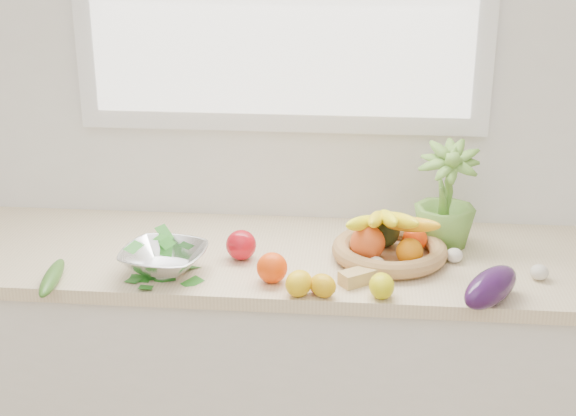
# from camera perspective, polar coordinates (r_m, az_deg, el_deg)

# --- Properties ---
(back_wall) EXTENTS (4.50, 0.02, 2.70)m
(back_wall) POSITION_cam_1_polar(r_m,az_deg,el_deg) (2.56, -0.45, 8.85)
(back_wall) COLOR white
(back_wall) RESTS_ON ground
(counter_cabinet) EXTENTS (2.20, 0.58, 0.86)m
(counter_cabinet) POSITION_cam_1_polar(r_m,az_deg,el_deg) (2.64, -1.07, -12.51)
(counter_cabinet) COLOR silver
(counter_cabinet) RESTS_ON ground
(countertop) EXTENTS (2.24, 0.62, 0.04)m
(countertop) POSITION_cam_1_polar(r_m,az_deg,el_deg) (2.42, -1.13, -3.56)
(countertop) COLOR beige
(countertop) RESTS_ON counter_cabinet
(orange_loose) EXTENTS (0.10, 0.10, 0.09)m
(orange_loose) POSITION_cam_1_polar(r_m,az_deg,el_deg) (2.21, -1.14, -4.27)
(orange_loose) COLOR #F14107
(orange_loose) RESTS_ON countertop
(lemon_a) EXTENTS (0.07, 0.09, 0.07)m
(lemon_a) POSITION_cam_1_polar(r_m,az_deg,el_deg) (2.14, 6.67, -5.52)
(lemon_a) COLOR #D4CC0B
(lemon_a) RESTS_ON countertop
(lemon_b) EXTENTS (0.09, 0.10, 0.07)m
(lemon_b) POSITION_cam_1_polar(r_m,az_deg,el_deg) (2.14, 0.77, -5.38)
(lemon_b) COLOR #ECB60C
(lemon_b) RESTS_ON countertop
(lemon_c) EXTENTS (0.10, 0.10, 0.06)m
(lemon_c) POSITION_cam_1_polar(r_m,az_deg,el_deg) (2.14, 2.50, -5.53)
(lemon_c) COLOR #DDA00C
(lemon_c) RESTS_ON countertop
(apple) EXTENTS (0.11, 0.11, 0.09)m
(apple) POSITION_cam_1_polar(r_m,az_deg,el_deg) (2.35, -3.35, -2.64)
(apple) COLOR #B10E18
(apple) RESTS_ON countertop
(ginger) EXTENTS (0.13, 0.11, 0.04)m
(ginger) POSITION_cam_1_polar(r_m,az_deg,el_deg) (2.22, 5.21, -4.85)
(ginger) COLOR tan
(ginger) RESTS_ON countertop
(garlic_a) EXTENTS (0.07, 0.07, 0.04)m
(garlic_a) POSITION_cam_1_polar(r_m,az_deg,el_deg) (2.30, 6.30, -3.99)
(garlic_a) COLOR white
(garlic_a) RESTS_ON countertop
(garlic_b) EXTENTS (0.06, 0.06, 0.04)m
(garlic_b) POSITION_cam_1_polar(r_m,az_deg,el_deg) (2.39, 11.74, -3.32)
(garlic_b) COLOR white
(garlic_b) RESTS_ON countertop
(garlic_c) EXTENTS (0.05, 0.05, 0.04)m
(garlic_c) POSITION_cam_1_polar(r_m,az_deg,el_deg) (2.34, 17.44, -4.38)
(garlic_c) COLOR beige
(garlic_c) RESTS_ON countertop
(eggplant) EXTENTS (0.21, 0.24, 0.09)m
(eggplant) POSITION_cam_1_polar(r_m,az_deg,el_deg) (2.16, 14.22, -5.47)
(eggplant) COLOR #2D103C
(eggplant) RESTS_ON countertop
(cucumber) EXTENTS (0.07, 0.24, 0.04)m
(cucumber) POSITION_cam_1_polar(r_m,az_deg,el_deg) (2.29, -16.43, -4.77)
(cucumber) COLOR #2E5A1A
(cucumber) RESTS_ON countertop
(radish) EXTENTS (0.04, 0.04, 0.03)m
(radish) POSITION_cam_1_polar(r_m,az_deg,el_deg) (2.16, 2.00, -5.69)
(radish) COLOR #D31A46
(radish) RESTS_ON countertop
(potted_herb) EXTENTS (0.21, 0.21, 0.33)m
(potted_herb) POSITION_cam_1_polar(r_m,az_deg,el_deg) (2.45, 11.15, 0.80)
(potted_herb) COLOR #639737
(potted_herb) RESTS_ON countertop
(fruit_basket) EXTENTS (0.39, 0.39, 0.18)m
(fruit_basket) POSITION_cam_1_polar(r_m,az_deg,el_deg) (2.36, 7.17, -2.52)
(fruit_basket) COLOR tan
(fruit_basket) RESTS_ON countertop
(colander_with_spinach) EXTENTS (0.27, 0.27, 0.12)m
(colander_with_spinach) POSITION_cam_1_polar(r_m,az_deg,el_deg) (2.27, -8.83, -3.23)
(colander_with_spinach) COLOR silver
(colander_with_spinach) RESTS_ON countertop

